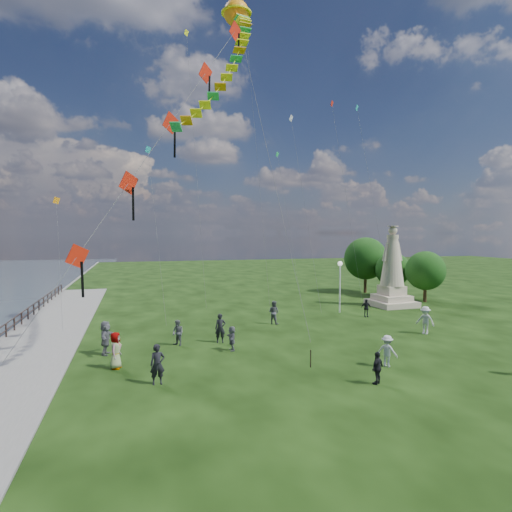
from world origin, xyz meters
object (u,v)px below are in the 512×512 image
object	(u,v)px
lamppost	(340,276)
person_8	(425,320)
statue	(392,276)
person_11	(232,338)
person_10	(116,350)
person_6	(220,328)
person_0	(157,364)
person_5	(106,338)
person_3	(377,368)
person_7	(274,312)
person_2	(387,351)
serpent_kite	(236,15)
person_9	(366,308)
person_1	(178,333)

from	to	relation	value
lamppost	person_8	bearing A→B (deg)	-77.18
statue	person_11	bearing A→B (deg)	-151.83
person_8	person_10	size ratio (longest dim) A/B	1.01
lamppost	person_6	bearing A→B (deg)	-148.77
person_0	person_5	world-z (taller)	person_5
lamppost	person_11	bearing A→B (deg)	-141.72
person_6	person_11	bearing A→B (deg)	-70.80
person_3	person_10	distance (m)	12.89
lamppost	person_8	xyz separation A→B (m)	(2.00, -8.77, -2.28)
lamppost	person_7	distance (m)	7.91
statue	person_5	xyz separation A→B (m)	(-24.99, -9.70, -1.90)
person_2	person_11	distance (m)	8.75
person_3	serpent_kite	world-z (taller)	serpent_kite
person_8	statue	bearing A→B (deg)	125.85
statue	lamppost	bearing A→B (deg)	-168.33
person_0	person_8	world-z (taller)	person_8
person_3	person_9	size ratio (longest dim) A/B	1.02
person_2	person_11	bearing A→B (deg)	14.99
person_9	serpent_kite	distance (m)	24.24
person_10	serpent_kite	size ratio (longest dim) A/B	0.08
person_10	serpent_kite	distance (m)	24.01
person_7	person_11	world-z (taller)	person_7
person_5	person_7	xyz separation A→B (m)	(11.76, 5.18, -0.08)
person_6	person_11	size ratio (longest dim) A/B	1.27
person_7	serpent_kite	size ratio (longest dim) A/B	0.08
person_1	person_9	bearing A→B (deg)	70.14
person_3	serpent_kite	bearing A→B (deg)	-106.42
person_0	person_1	distance (m)	6.71
person_2	serpent_kite	size ratio (longest dim) A/B	0.07
person_8	person_9	distance (m)	6.44
person_2	person_7	xyz separation A→B (m)	(-2.39, 11.47, 0.07)
person_3	person_5	xyz separation A→B (m)	(-12.25, 8.44, 0.21)
person_7	person_11	bearing A→B (deg)	102.10
person_1	person_7	distance (m)	8.78
person_11	serpent_kite	bearing A→B (deg)	166.54
person_7	person_11	distance (m)	7.85
person_3	person_6	distance (m)	10.76
person_2	person_8	world-z (taller)	person_8
person_0	person_7	distance (m)	14.24
person_1	serpent_kite	bearing A→B (deg)	93.00
person_0	person_6	bearing A→B (deg)	52.30
person_5	person_6	size ratio (longest dim) A/B	1.05
person_7	lamppost	bearing A→B (deg)	-108.89
person_3	person_6	size ratio (longest dim) A/B	0.82
person_10	person_9	bearing A→B (deg)	-50.46
person_10	person_5	bearing A→B (deg)	28.84
lamppost	serpent_kite	xyz separation A→B (m)	(-9.96, -3.36, 19.02)
person_7	person_10	distance (m)	13.68
person_0	person_11	size ratio (longest dim) A/B	1.28
person_3	serpent_kite	xyz separation A→B (m)	(-3.47, 13.15, 21.49)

